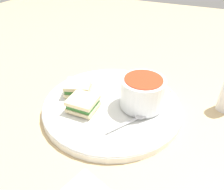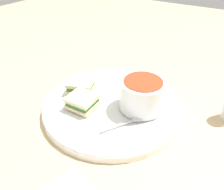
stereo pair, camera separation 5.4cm
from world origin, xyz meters
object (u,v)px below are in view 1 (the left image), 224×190
Objects in this scene: sandwich_half_far at (83,103)px; spoon at (138,117)px; soup_bowl at (142,92)px; sandwich_half_near at (77,88)px.

spoon is at bearing -169.56° from sandwich_half_far.
spoon is at bearing 102.29° from soup_bowl.
soup_bowl is 0.06m from spoon.
sandwich_half_near reaches higher than spoon.
sandwich_half_far is (-0.05, 0.05, 0.00)m from sandwich_half_near.
soup_bowl is at bearing -147.90° from sandwich_half_far.
sandwich_half_near is (0.18, -0.03, 0.01)m from spoon.
soup_bowl is at bearing -171.21° from sandwich_half_near.
sandwich_half_far is (0.13, 0.02, 0.01)m from spoon.
sandwich_half_near is (0.17, 0.03, -0.02)m from soup_bowl.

